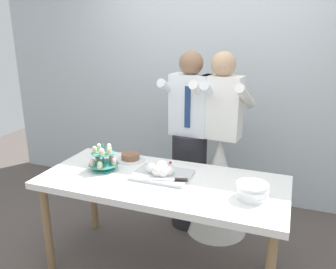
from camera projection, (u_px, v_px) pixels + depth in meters
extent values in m
plane|color=#564C47|center=(162.00, 268.00, 2.72)|extent=(8.00, 8.00, 0.00)
cube|color=silver|center=(212.00, 67.00, 3.60)|extent=(5.20, 0.10, 2.90)
cube|color=white|center=(162.00, 182.00, 2.50)|extent=(1.80, 0.80, 0.05)
cylinder|color=olive|center=(47.00, 229.00, 2.60)|extent=(0.06, 0.06, 0.72)
cylinder|color=olive|center=(93.00, 193.00, 3.17)|extent=(0.06, 0.06, 0.72)
cylinder|color=olive|center=(276.00, 227.00, 2.62)|extent=(0.06, 0.06, 0.72)
cylinder|color=teal|center=(104.00, 169.00, 2.66)|extent=(0.17, 0.17, 0.01)
cylinder|color=teal|center=(103.00, 157.00, 2.64)|extent=(0.01, 0.01, 0.21)
cylinder|color=teal|center=(104.00, 164.00, 2.65)|extent=(0.23, 0.23, 0.01)
cylinder|color=#D1B784|center=(114.00, 163.00, 2.63)|extent=(0.04, 0.04, 0.03)
sphere|color=#EAB7C6|center=(114.00, 160.00, 2.62)|extent=(0.04, 0.04, 0.04)
cylinder|color=#D1B784|center=(112.00, 159.00, 2.71)|extent=(0.04, 0.04, 0.03)
sphere|color=#EAB7C6|center=(111.00, 156.00, 2.71)|extent=(0.04, 0.04, 0.04)
cylinder|color=#D1B784|center=(98.00, 159.00, 2.71)|extent=(0.04, 0.04, 0.03)
sphere|color=brown|center=(97.00, 156.00, 2.70)|extent=(0.04, 0.04, 0.04)
cylinder|color=#D1B784|center=(92.00, 164.00, 2.61)|extent=(0.04, 0.04, 0.03)
sphere|color=#EAB7C6|center=(92.00, 161.00, 2.61)|extent=(0.04, 0.04, 0.04)
cylinder|color=#D1B784|center=(100.00, 166.00, 2.57)|extent=(0.04, 0.04, 0.03)
sphere|color=beige|center=(100.00, 163.00, 2.56)|extent=(0.04, 0.04, 0.04)
cylinder|color=teal|center=(103.00, 153.00, 2.63)|extent=(0.18, 0.18, 0.01)
cylinder|color=#D1B784|center=(109.00, 152.00, 2.59)|extent=(0.04, 0.04, 0.03)
sphere|color=beige|center=(109.00, 149.00, 2.58)|extent=(0.04, 0.04, 0.04)
cylinder|color=#D1B784|center=(109.00, 149.00, 2.66)|extent=(0.04, 0.04, 0.03)
sphere|color=white|center=(109.00, 146.00, 2.66)|extent=(0.04, 0.04, 0.04)
cylinder|color=#D1B784|center=(99.00, 149.00, 2.67)|extent=(0.04, 0.04, 0.03)
sphere|color=beige|center=(99.00, 146.00, 2.66)|extent=(0.04, 0.04, 0.04)
cylinder|color=#D1B784|center=(95.00, 151.00, 2.61)|extent=(0.04, 0.04, 0.03)
sphere|color=beige|center=(94.00, 148.00, 2.60)|extent=(0.04, 0.04, 0.04)
cylinder|color=#D1B784|center=(102.00, 153.00, 2.56)|extent=(0.04, 0.04, 0.03)
sphere|color=white|center=(102.00, 150.00, 2.55)|extent=(0.04, 0.04, 0.04)
cube|color=silver|center=(162.00, 175.00, 2.54)|extent=(0.42, 0.31, 0.02)
sphere|color=white|center=(169.00, 171.00, 2.51)|extent=(0.08, 0.08, 0.08)
sphere|color=white|center=(168.00, 168.00, 2.56)|extent=(0.09, 0.09, 0.09)
sphere|color=white|center=(161.00, 167.00, 2.57)|extent=(0.08, 0.08, 0.08)
sphere|color=white|center=(152.00, 168.00, 2.55)|extent=(0.09, 0.09, 0.09)
sphere|color=white|center=(158.00, 171.00, 2.50)|extent=(0.09, 0.09, 0.09)
sphere|color=white|center=(163.00, 172.00, 2.48)|extent=(0.08, 0.08, 0.08)
sphere|color=white|center=(162.00, 168.00, 2.52)|extent=(0.11, 0.11, 0.11)
sphere|color=#2D1938|center=(166.00, 164.00, 2.51)|extent=(0.02, 0.02, 0.02)
sphere|color=#2D1938|center=(170.00, 163.00, 2.52)|extent=(0.02, 0.02, 0.02)
sphere|color=#B21923|center=(171.00, 163.00, 2.49)|extent=(0.02, 0.02, 0.02)
sphere|color=#B21923|center=(162.00, 163.00, 2.50)|extent=(0.02, 0.02, 0.02)
cube|color=silver|center=(160.00, 180.00, 2.42)|extent=(0.23, 0.08, 0.00)
cube|color=black|center=(181.00, 180.00, 2.40)|extent=(0.09, 0.05, 0.02)
cylinder|color=white|center=(252.00, 197.00, 2.21)|extent=(0.21, 0.21, 0.01)
cylinder|color=white|center=(252.00, 195.00, 2.21)|extent=(0.21, 0.21, 0.01)
cylinder|color=white|center=(252.00, 194.00, 2.21)|extent=(0.21, 0.21, 0.01)
cylinder|color=white|center=(252.00, 192.00, 2.21)|extent=(0.21, 0.21, 0.01)
cylinder|color=white|center=(253.00, 191.00, 2.20)|extent=(0.21, 0.21, 0.01)
cylinder|color=white|center=(253.00, 190.00, 2.20)|extent=(0.21, 0.21, 0.01)
cylinder|color=white|center=(252.00, 188.00, 2.19)|extent=(0.21, 0.21, 0.01)
cylinder|color=white|center=(252.00, 186.00, 2.19)|extent=(0.21, 0.21, 0.01)
cylinder|color=white|center=(253.00, 185.00, 2.19)|extent=(0.21, 0.21, 0.01)
cylinder|color=white|center=(131.00, 159.00, 2.86)|extent=(0.24, 0.24, 0.01)
cylinder|color=brown|center=(130.00, 156.00, 2.85)|extent=(0.15, 0.15, 0.05)
cylinder|color=#232328|center=(189.00, 180.00, 3.22)|extent=(0.32, 0.32, 0.92)
cube|color=white|center=(190.00, 105.00, 3.01)|extent=(0.35, 0.22, 0.54)
sphere|color=#8C664C|center=(191.00, 63.00, 2.90)|extent=(0.21, 0.21, 0.21)
cylinder|color=white|center=(172.00, 91.00, 3.05)|extent=(0.11, 0.49, 0.28)
cylinder|color=white|center=(212.00, 94.00, 2.90)|extent=(0.11, 0.49, 0.28)
cube|color=navy|center=(188.00, 107.00, 2.91)|extent=(0.05, 0.02, 0.36)
cone|color=white|center=(218.00, 185.00, 3.12)|extent=(0.56, 0.56, 0.92)
cube|color=white|center=(222.00, 107.00, 2.90)|extent=(0.36, 0.23, 0.54)
sphere|color=tan|center=(224.00, 64.00, 2.80)|extent=(0.21, 0.21, 0.21)
cylinder|color=white|center=(202.00, 93.00, 2.95)|extent=(0.12, 0.49, 0.28)
cylinder|color=white|center=(246.00, 97.00, 2.79)|extent=(0.12, 0.49, 0.28)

